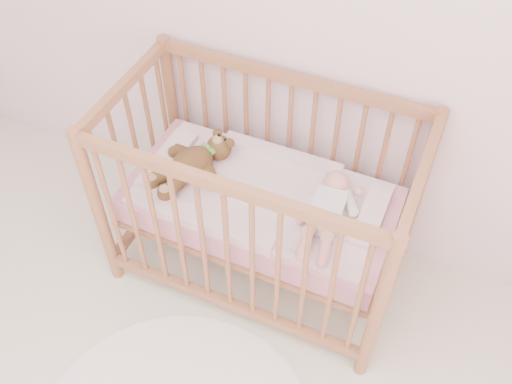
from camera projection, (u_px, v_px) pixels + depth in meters
The scene contains 5 objects.
crib at pixel (260, 202), 2.63m from camera, with size 1.36×0.76×1.00m, color #A86A47, non-canonical shape.
mattress at pixel (260, 204), 2.64m from camera, with size 1.22×0.62×0.13m, color pink.
blanket at pixel (260, 193), 2.58m from camera, with size 1.10×0.58×0.06m, color pink, non-canonical shape.
baby at pixel (328, 207), 2.43m from camera, with size 0.25×0.52×0.13m, color white, non-canonical shape.
teddy_bear at pixel (191, 162), 2.60m from camera, with size 0.34×0.48×0.13m, color brown, non-canonical shape.
Camera 1 is at (0.75, 0.01, 2.48)m, focal length 40.00 mm.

